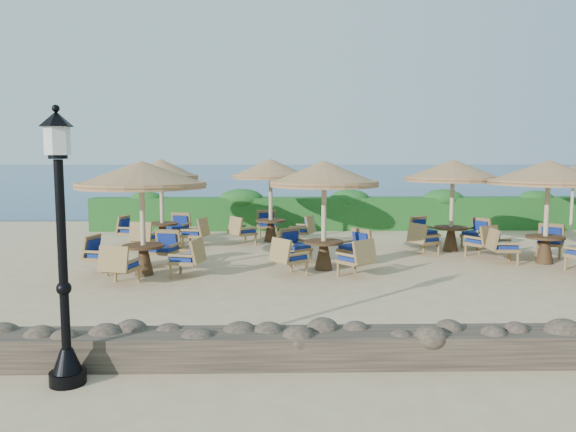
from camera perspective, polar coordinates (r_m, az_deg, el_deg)
The scene contains 12 objects.
ground at distance 13.96m, azimuth 8.03°, elevation -5.34°, with size 120.00×120.00×0.00m, color #D1B384.
sea at distance 83.56m, azimuth 0.27°, elevation 4.43°, with size 160.00×160.00×0.00m, color navy.
hedge at distance 20.92m, azimuth 4.88°, elevation 0.26°, with size 18.00×0.90×1.20m, color #194F1B.
stone_wall at distance 8.05m, azimuth 15.34°, elevation -12.69°, with size 15.00×0.65×0.44m, color brown.
lamp_post at distance 7.27m, azimuth -21.93°, elevation -4.13°, with size 0.44×0.44×3.31m.
extra_parasol at distance 21.22m, azimuth 27.04°, elevation 3.92°, with size 2.30×2.30×2.41m.
cafe_set_0 at distance 13.32m, azimuth -14.62°, elevation 2.11°, with size 3.02×3.02×2.65m.
cafe_set_1 at distance 13.52m, azimuth 3.68°, elevation 1.97°, with size 2.66×2.66×2.65m.
cafe_set_3 at distance 17.49m, azimuth -12.72°, elevation 2.41°, with size 2.89×2.89×2.65m.
cafe_set_4 at distance 17.86m, azimuth -1.78°, elevation 3.17°, with size 2.75×2.66×2.65m.
cafe_set_5 at distance 16.78m, azimuth 16.36°, elevation 2.69°, with size 2.78×2.78×2.65m.
cafe_set_6 at distance 15.75m, azimuth 24.90°, elevation 2.62°, with size 2.99×2.99×2.65m.
Camera 1 is at (-2.24, -13.48, 2.82)m, focal length 35.00 mm.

